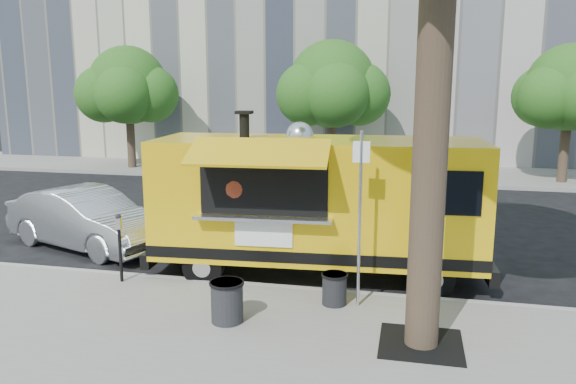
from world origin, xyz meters
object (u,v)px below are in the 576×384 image
object	(u,v)px
sign_post	(360,209)
food_truck	(316,202)
far_tree_b	(332,84)
parking_meter	(120,240)
far_tree_a	(128,86)
sedan	(87,219)
far_tree_c	(570,88)
trash_bin_left	(334,288)
trash_bin_right	(227,300)

from	to	relation	value
sign_post	food_truck	distance (m)	2.03
far_tree_b	parking_meter	world-z (taller)	far_tree_b
far_tree_a	food_truck	size ratio (longest dim) A/B	0.78
sign_post	sedan	bearing A→B (deg)	159.43
far_tree_c	trash_bin_left	distance (m)	15.91
sign_post	trash_bin_right	size ratio (longest dim) A/B	4.49
far_tree_a	sign_post	bearing A→B (deg)	-50.17
far_tree_a	food_truck	bearing A→B (deg)	-49.10
sign_post	parking_meter	bearing A→B (deg)	177.48
parking_meter	food_truck	bearing A→B (deg)	23.39
far_tree_a	far_tree_b	size ratio (longest dim) A/B	0.97
parking_meter	trash_bin_left	size ratio (longest dim) A/B	2.44
far_tree_a	trash_bin_right	world-z (taller)	far_tree_a
far_tree_b	sedan	distance (m)	12.83
far_tree_b	food_truck	bearing A→B (deg)	-83.13
parking_meter	far_tree_c	bearing A→B (deg)	51.34
trash_bin_right	sign_post	bearing A→B (deg)	29.46
far_tree_b	trash_bin_right	size ratio (longest dim) A/B	8.24
far_tree_a	trash_bin_left	bearing A→B (deg)	-51.22
parking_meter	sign_post	bearing A→B (deg)	-2.52
parking_meter	food_truck	size ratio (longest dim) A/B	0.19
far_tree_c	parking_meter	xyz separation A→B (m)	(-11.00, -13.75, -2.74)
parking_meter	food_truck	distance (m)	3.87
far_tree_b	sign_post	size ratio (longest dim) A/B	1.83
far_tree_c	sign_post	distance (m)	15.48
sign_post	trash_bin_left	size ratio (longest dim) A/B	5.47
far_tree_a	far_tree_b	distance (m)	9.01
sign_post	food_truck	xyz separation A→B (m)	(-1.04, 1.72, -0.28)
sign_post	trash_bin_left	world-z (taller)	sign_post
far_tree_a	food_truck	distance (m)	16.20
trash_bin_left	trash_bin_right	xyz separation A→B (m)	(-1.57, -1.08, 0.06)
parking_meter	sedan	size ratio (longest dim) A/B	0.31
far_tree_b	far_tree_c	world-z (taller)	far_tree_b
trash_bin_left	sign_post	bearing A→B (deg)	4.25
far_tree_a	trash_bin_left	world-z (taller)	far_tree_a
far_tree_a	far_tree_c	bearing A→B (deg)	0.32
far_tree_b	sign_post	distance (m)	14.61
far_tree_c	far_tree_a	bearing A→B (deg)	-179.68
parking_meter	sedan	world-z (taller)	parking_meter
far_tree_b	sedan	size ratio (longest dim) A/B	1.27
food_truck	far_tree_c	bearing A→B (deg)	54.67
trash_bin_right	food_truck	bearing A→B (deg)	71.78
far_tree_c	sign_post	size ratio (longest dim) A/B	1.74
trash_bin_left	far_tree_c	bearing A→B (deg)	63.90
sign_post	parking_meter	xyz separation A→B (m)	(-4.55, 0.20, -0.87)
far_tree_b	trash_bin_right	world-z (taller)	far_tree_b
far_tree_c	food_truck	world-z (taller)	far_tree_c
food_truck	trash_bin_left	size ratio (longest dim) A/B	12.56
food_truck	trash_bin_right	bearing A→B (deg)	-112.07
sign_post	sedan	world-z (taller)	sign_post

